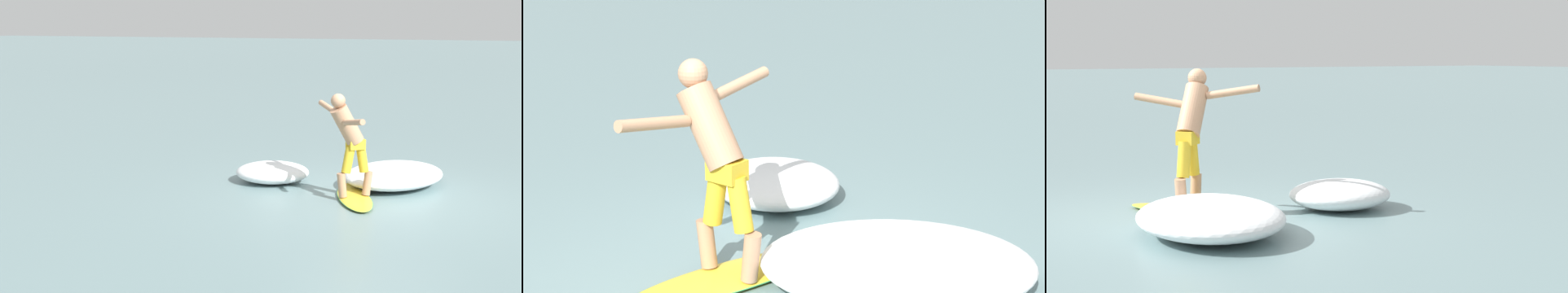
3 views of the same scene
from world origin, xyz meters
TOP-DOWN VIEW (x-y plane):
  - ground_plane at (0.00, 0.00)m, footprint 200.00×200.00m
  - surfboard at (-0.08, 0.27)m, footprint 1.92×1.23m
  - surfer at (-0.20, 0.35)m, footprint 1.26×1.15m
  - wave_foam_at_tail at (1.14, -0.07)m, footprint 2.42×2.01m
  - wave_foam_at_nose at (0.56, 1.97)m, footprint 1.64×1.68m

SIDE VIEW (x-z plane):
  - ground_plane at x=0.00m, z-range 0.00..0.00m
  - surfboard at x=-0.08m, z-range -0.07..0.13m
  - wave_foam_at_nose at x=0.56m, z-range 0.00..0.36m
  - wave_foam_at_tail at x=1.14m, z-range 0.00..0.38m
  - surfer at x=-0.20m, z-range 0.22..1.88m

